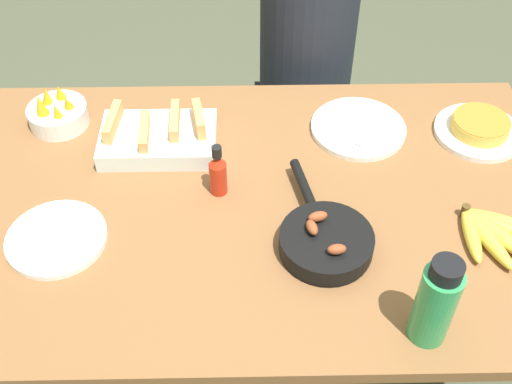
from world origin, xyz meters
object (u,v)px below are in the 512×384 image
Objects in this scene: melon_tray at (159,137)px; hot_sauce_bottle at (218,173)px; banana_bunch at (490,230)px; frittata_plate_center at (479,129)px; water_bottle at (436,302)px; empty_plate_near_front at (57,238)px; person_figure at (304,96)px; fruit_bowl_mango at (57,113)px; empty_plate_far_left at (358,128)px; skillet at (325,241)px.

melon_tray is 2.09× the size of hot_sauce_bottle.
banana_bunch is 0.86× the size of frittata_plate_center.
frittata_plate_center is 0.68m from water_bottle.
empty_plate_near_front is 0.19× the size of person_figure.
banana_bunch is at bearing 52.18° from water_bottle.
hot_sauce_bottle is (-0.43, 0.42, -0.04)m from water_bottle.
hot_sauce_bottle is 0.12× the size of person_figure.
water_bottle is at bearing -37.97° from fruit_bowl_mango.
person_figure is (-0.43, 0.46, -0.23)m from frittata_plate_center.
person_figure is (0.43, 0.49, -0.24)m from melon_tray.
empty_plate_far_left is at bearing -76.06° from person_figure.
skillet is 1.58× the size of empty_plate_near_front.
frittata_plate_center reaches higher than empty_plate_near_front.
water_bottle is (0.81, -0.26, 0.10)m from empty_plate_near_front.
melon_tray is at bearing 135.40° from water_bottle.
person_figure reaches higher than empty_plate_near_front.
fruit_bowl_mango is (-0.08, 0.43, 0.03)m from empty_plate_near_front.
person_figure is at bearing 133.52° from frittata_plate_center.
hot_sauce_bottle reaches higher than banana_bunch.
person_figure is (0.64, 0.82, -0.22)m from empty_plate_near_front.
melon_tray is 0.83× the size of skillet.
fruit_bowl_mango is at bearing -151.73° from person_figure.
hot_sauce_bottle is (-0.38, -0.23, 0.06)m from empty_plate_far_left.
frittata_plate_center is at bearing -3.42° from fruit_bowl_mango.
frittata_plate_center reaches higher than banana_bunch.
skillet is 0.60m from frittata_plate_center.
frittata_plate_center is at bearing 18.47° from empty_plate_near_front.
empty_plate_near_front is at bearing -161.53° from frittata_plate_center.
person_figure is at bearing 103.94° from empty_plate_far_left.
empty_plate_near_front is 0.90× the size of empty_plate_far_left.
frittata_plate_center is 1.05× the size of water_bottle.
banana_bunch is at bearing -65.99° from person_figure.
hot_sauce_bottle is (0.37, 0.16, 0.06)m from empty_plate_near_front.
empty_plate_far_left is 0.21× the size of person_figure.
frittata_plate_center is 1.46× the size of fruit_bowl_mango.
empty_plate_far_left is 1.15× the size of water_bottle.
banana_bunch is 0.46m from empty_plate_far_left.
skillet is (-0.39, -0.03, 0.01)m from banana_bunch.
melon_tray reaches higher than banana_bunch.
skillet is 1.41× the size of empty_plate_far_left.
melon_tray is 1.35× the size of water_bottle.
hot_sauce_bottle is (-0.70, -0.20, 0.04)m from frittata_plate_center.
melon_tray is 0.87m from frittata_plate_center.
empty_plate_far_left is at bearing 30.86° from hot_sauce_bottle.
person_figure reaches higher than water_bottle.
water_bottle reaches higher than banana_bunch.
empty_plate_far_left is at bearing 176.10° from frittata_plate_center.
skillet is at bearing -3.17° from empty_plate_near_front.
melon_tray reaches higher than skillet.
empty_plate_far_left is 1.60× the size of fruit_bowl_mango.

